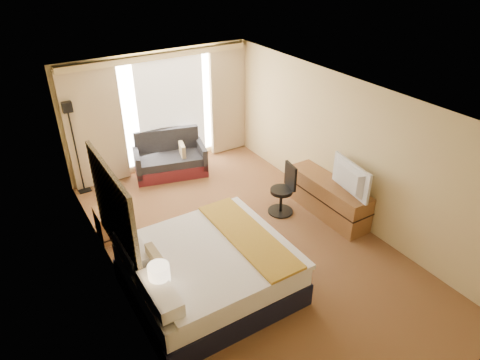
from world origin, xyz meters
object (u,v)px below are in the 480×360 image
television (346,178)px  nightstand_left (169,318)px  loveseat (170,160)px  bed (209,271)px  lamp_right (106,190)px  floor_lamp (72,130)px  nightstand_right (111,223)px  desk_chair (284,192)px  media_dresser (328,197)px  lamp_left (159,274)px

television → nightstand_left: bearing=108.2°
nightstand_left → loveseat: bearing=66.0°
bed → lamp_right: bearing=111.5°
floor_lamp → television: (3.68, -3.73, -0.38)m
nightstand_right → desk_chair: 3.18m
bed → lamp_right: lamp_right is taller
media_dresser → nightstand_left: bearing=-164.2°
nightstand_right → lamp_right: 0.72m
bed → floor_lamp: (-0.84, 3.95, 0.97)m
nightstand_right → lamp_right: size_ratio=0.97×
media_dresser → loveseat: size_ratio=1.07×
desk_chair → lamp_left: (-3.06, -1.45, 0.55)m
floor_lamp → media_dresser: bearing=-41.5°
loveseat → lamp_right: lamp_right is taller
nightstand_right → lamp_left: 2.53m
nightstand_right → media_dresser: media_dresser is taller
desk_chair → lamp_right: lamp_right is taller
bed → lamp_right: size_ratio=3.94×
desk_chair → nightstand_right: bearing=172.0°
desk_chair → media_dresser: bearing=-26.0°
nightstand_left → desk_chair: bearing=26.9°
media_dresser → lamp_left: lamp_left is taller
loveseat → desk_chair: 2.83m
bed → desk_chair: 2.49m
nightstand_left → nightstand_right: bearing=90.0°
lamp_left → lamp_right: (0.04, 2.35, -0.01)m
loveseat → lamp_left: (-1.86, -4.01, 0.68)m
media_dresser → desk_chair: 0.83m
nightstand_left → desk_chair: desk_chair is taller
loveseat → lamp_left: size_ratio=2.91×
floor_lamp → loveseat: bearing=-7.9°
nightstand_right → desk_chair: desk_chair is taller
lamp_left → bed: bearing=20.9°
television → floor_lamp: bearing=53.2°
loveseat → desk_chair: (1.20, -2.56, 0.13)m
bed → desk_chair: size_ratio=2.25×
lamp_right → desk_chair: bearing=-16.5°
desk_chair → lamp_right: bearing=173.2°
nightstand_right → bed: bed is taller
media_dresser → floor_lamp: (-3.73, 3.30, 1.02)m
lamp_left → desk_chair: bearing=25.4°
media_dresser → lamp_right: (-3.69, 1.38, 0.64)m
lamp_left → television: (3.68, 0.54, -0.01)m
nightstand_left → lamp_right: 2.53m
media_dresser → bed: 2.96m
bed → lamp_left: (-0.84, -0.32, 0.60)m
floor_lamp → lamp_right: floor_lamp is taller
bed → lamp_right: (-0.80, 2.03, 0.59)m
nightstand_right → lamp_left: bearing=-90.8°
nightstand_left → desk_chair: 3.40m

